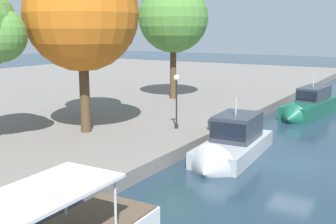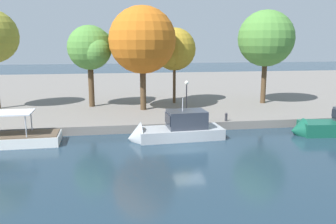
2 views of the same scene
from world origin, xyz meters
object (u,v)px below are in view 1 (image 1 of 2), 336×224
object	(u,v)px
motor_yacht_1	(231,148)
tree_3	(173,16)
mooring_bollard_2	(210,124)
tree_1	(82,16)
motor_yacht_2	(309,107)
tree_2	(82,33)
mooring_bollard_0	(227,117)
lamp_post	(177,94)

from	to	relation	value
motor_yacht_1	tree_3	size ratio (longest dim) A/B	0.75
mooring_bollard_2	tree_1	world-z (taller)	tree_1
motor_yacht_2	motor_yacht_1	bearing A→B (deg)	2.33
motor_yacht_2	tree_1	size ratio (longest dim) A/B	0.92
mooring_bollard_2	tree_2	distance (m)	12.92
motor_yacht_1	mooring_bollard_2	world-z (taller)	motor_yacht_1
mooring_bollard_0	motor_yacht_2	bearing A→B (deg)	-19.09
tree_2	tree_3	bearing A→B (deg)	-8.63
motor_yacht_2	mooring_bollard_2	bearing A→B (deg)	-10.01
mooring_bollard_0	tree_2	size ratio (longest dim) A/B	0.09
tree_1	tree_2	bearing A→B (deg)	42.50
mooring_bollard_2	mooring_bollard_0	bearing A→B (deg)	-1.25
mooring_bollard_0	tree_1	distance (m)	13.03
mooring_bollard_2	tree_2	xyz separation A→B (m)	(-0.53, 11.25, 6.32)
mooring_bollard_2	tree_1	bearing A→B (deg)	123.54
tree_2	tree_3	world-z (taller)	tree_3
motor_yacht_2	tree_3	bearing A→B (deg)	-73.12
motor_yacht_2	mooring_bollard_2	world-z (taller)	motor_yacht_2
lamp_post	tree_3	size ratio (longest dim) A/B	0.33
mooring_bollard_0	tree_1	xyz separation A→B (m)	(-7.70, 7.36, 7.50)
motor_yacht_1	mooring_bollard_2	size ratio (longest dim) A/B	10.94
tree_3	motor_yacht_1	bearing A→B (deg)	-138.49
lamp_post	tree_2	bearing A→B (deg)	88.35
motor_yacht_2	tree_3	size ratio (longest dim) A/B	0.93
lamp_post	tree_2	world-z (taller)	tree_2
tree_2	motor_yacht_2	bearing A→B (deg)	-46.67
mooring_bollard_0	tree_3	size ratio (longest dim) A/B	0.07
motor_yacht_1	mooring_bollard_0	bearing A→B (deg)	-157.64
mooring_bollard_0	tree_2	distance (m)	13.39
motor_yacht_1	lamp_post	world-z (taller)	lamp_post
lamp_post	motor_yacht_1	bearing A→B (deg)	-112.99
mooring_bollard_2	tree_1	distance (m)	11.54
mooring_bollard_0	tree_2	xyz separation A→B (m)	(-3.39, 11.32, 6.30)
motor_yacht_2	lamp_post	bearing A→B (deg)	-17.29
motor_yacht_2	lamp_post	distance (m)	15.92
motor_yacht_1	motor_yacht_2	size ratio (longest dim) A/B	0.81
motor_yacht_1	tree_3	world-z (taller)	tree_3
motor_yacht_1	motor_yacht_2	xyz separation A→B (m)	(16.65, -0.93, 0.07)
tree_1	tree_2	size ratio (longest dim) A/B	1.24
tree_3	motor_yacht_2	bearing A→B (deg)	-78.66
motor_yacht_2	tree_2	bearing A→B (deg)	-41.14
tree_1	motor_yacht_2	bearing A→B (deg)	-30.96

